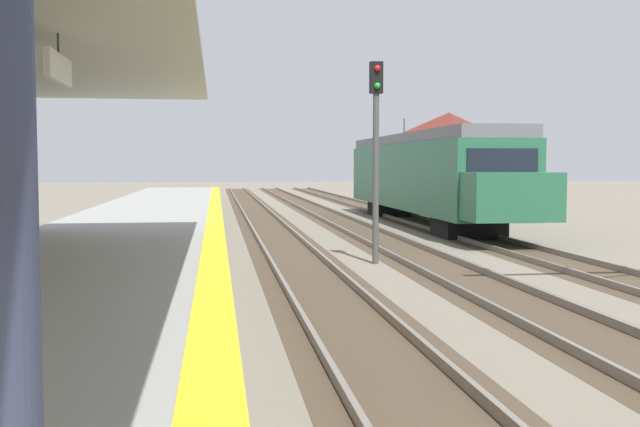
# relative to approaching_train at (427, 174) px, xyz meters

# --- Properties ---
(station_platform) EXTENTS (5.00, 80.00, 0.91)m
(station_platform) POSITION_rel_approaching_train_xyz_m (-11.20, -15.63, -1.73)
(station_platform) COLOR #999993
(station_platform) RESTS_ON ground
(track_pair_nearest_platform) EXTENTS (2.34, 120.00, 0.16)m
(track_pair_nearest_platform) POSITION_rel_approaching_train_xyz_m (-6.80, -11.63, -2.13)
(track_pair_nearest_platform) COLOR #4C3D2D
(track_pair_nearest_platform) RESTS_ON ground
(track_pair_middle) EXTENTS (2.34, 120.00, 0.16)m
(track_pair_middle) POSITION_rel_approaching_train_xyz_m (-3.40, -11.63, -2.13)
(track_pair_middle) COLOR #4C3D2D
(track_pair_middle) RESTS_ON ground
(track_pair_far_side) EXTENTS (2.34, 120.00, 0.16)m
(track_pair_far_side) POSITION_rel_approaching_train_xyz_m (-0.00, -11.63, -2.13)
(track_pair_far_side) COLOR #4C3D2D
(track_pair_far_side) RESTS_ON ground
(approaching_train) EXTENTS (2.93, 19.60, 4.76)m
(approaching_train) POSITION_rel_approaching_train_xyz_m (0.00, 0.00, 0.00)
(approaching_train) COLOR #286647
(approaching_train) RESTS_ON ground
(rail_signal_post) EXTENTS (0.32, 0.34, 5.20)m
(rail_signal_post) POSITION_rel_approaching_train_xyz_m (-4.82, -12.26, 1.02)
(rail_signal_post) COLOR #4C4C4C
(rail_signal_post) RESTS_ON ground
(distant_trackside_house) EXTENTS (6.60, 5.28, 6.40)m
(distant_trackside_house) POSITION_rel_approaching_train_xyz_m (8.21, 23.22, 1.16)
(distant_trackside_house) COLOR tan
(distant_trackside_house) RESTS_ON ground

